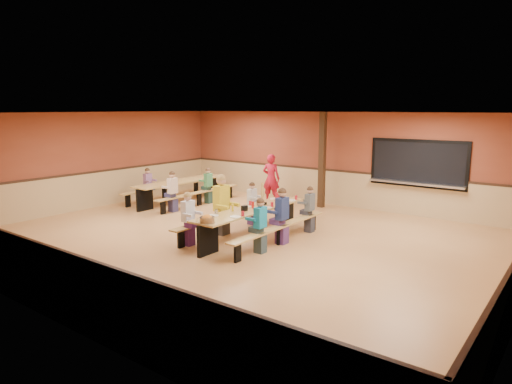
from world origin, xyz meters
The scene contains 23 objects.
ground centered at (0.00, 0.00, 0.00)m, with size 12.00×12.00×0.00m, color #A16B3D.
room_envelope centered at (0.00, 0.00, 0.69)m, with size 12.04×10.04×3.02m.
kitchen_pass_through centered at (2.60, 4.96, 1.49)m, with size 2.78×0.28×1.38m.
structural_post centered at (-0.20, 4.40, 1.50)m, with size 0.18×0.18×3.00m, color black.
cafeteria_table_main centered at (0.18, 0.23, 0.53)m, with size 1.91×3.70×0.74m.
cafeteria_table_second centered at (-4.32, 2.25, 0.53)m, with size 1.91×3.70×0.74m.
seated_child_white_left centered at (-0.64, -1.08, 0.61)m, with size 0.38×0.31×1.23m, color white, non-canonical shape.
seated_adult_yellow centered at (-0.64, 0.09, 0.74)m, with size 0.50×0.41×1.49m, color yellow, non-canonical shape.
seated_child_grey_left centered at (-0.64, 1.34, 0.57)m, with size 0.33×0.27×1.14m, color silver, non-canonical shape.
seated_child_teal_right centered at (1.01, -0.53, 0.60)m, with size 0.36×0.30×1.20m, color #137396, non-canonical shape.
seated_child_navy_right centered at (1.01, 0.32, 0.65)m, with size 0.41×0.34×1.29m, color navy, non-canonical shape.
seated_child_char_right centered at (1.01, 1.59, 0.58)m, with size 0.35×0.28×1.16m, color #464B4F, non-canonical shape.
seated_child_purple_sec centered at (-5.14, 1.54, 0.57)m, with size 0.34×0.28×1.15m, color #80557E, non-canonical shape.
seated_child_green_sec centered at (-3.49, 2.69, 0.58)m, with size 0.35×0.28×1.16m, color #3E8350, non-canonical shape.
seated_child_tan_sec centered at (-3.49, 1.11, 0.61)m, with size 0.38×0.31×1.22m, color beige, non-canonical shape.
standing_woman centered at (-1.87, 4.00, 0.82)m, with size 0.60×0.39×1.63m, color #A51226.
punch_pitcher centered at (0.17, 1.39, 0.85)m, with size 0.16×0.16×0.22m, color red.
chip_bowl centered at (0.25, -1.40, 0.81)m, with size 0.32×0.32×0.15m, color orange, non-canonical shape.
napkin_dispenser centered at (0.20, -0.06, 0.80)m, with size 0.10×0.14×0.13m, color black.
condiment_mustard centered at (-0.01, -0.24, 0.82)m, with size 0.06×0.06×0.17m, color yellow.
condiment_ketchup centered at (0.19, 0.27, 0.82)m, with size 0.06×0.06×0.17m, color #B2140F.
table_paddle centered at (0.13, 0.75, 0.88)m, with size 0.16×0.16×0.56m.
place_settings centered at (0.18, 0.23, 0.80)m, with size 0.65×3.30×0.11m, color beige, non-canonical shape.
Camera 1 is at (6.67, -8.27, 3.12)m, focal length 32.00 mm.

